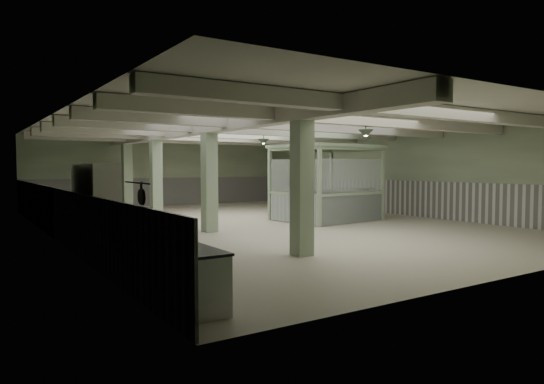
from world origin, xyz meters
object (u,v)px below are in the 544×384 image
prep_counter (150,261)px  filing_cabinet (366,203)px  guard_booth (326,171)px  walkin_cooler (96,211)px

prep_counter → filing_cabinet: filing_cabinet is taller
guard_booth → filing_cabinet: guard_booth is taller
walkin_cooler → prep_counter: bearing=-88.6°
prep_counter → walkin_cooler: walkin_cooler is taller
walkin_cooler → guard_booth: bearing=18.1°
prep_counter → filing_cabinet: bearing=29.3°
prep_counter → guard_booth: bearing=35.1°
prep_counter → guard_booth: size_ratio=1.20×
walkin_cooler → filing_cabinet: (11.31, 2.83, -0.45)m
walkin_cooler → filing_cabinet: 11.67m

